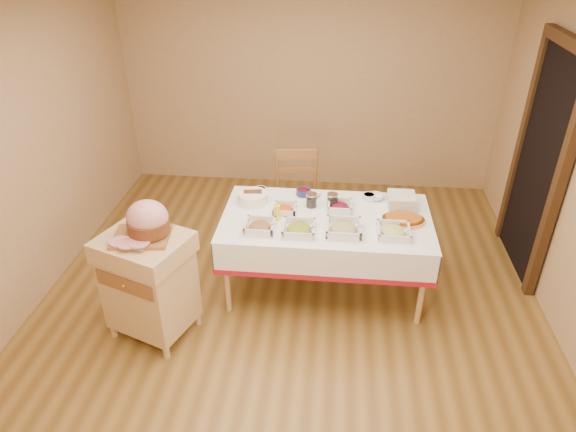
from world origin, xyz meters
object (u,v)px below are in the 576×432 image
object	(u,v)px
dining_table	(326,233)
dining_chair	(297,200)
preserve_jar_left	(311,201)
preserve_jar_right	(332,201)
brass_platter	(403,219)
butcher_cart	(149,280)
bread_basket	(253,198)
plate_stack	(401,201)
mustard_bottle	(277,212)
ham_on_board	(147,222)

from	to	relation	value
dining_table	dining_chair	size ratio (longest dim) A/B	1.80
dining_table	preserve_jar_left	distance (m)	0.32
preserve_jar_right	brass_platter	distance (m)	0.65
butcher_cart	preserve_jar_left	size ratio (longest dim) A/B	7.14
dining_chair	preserve_jar_left	world-z (taller)	dining_chair
bread_basket	brass_platter	bearing A→B (deg)	-8.92
plate_stack	brass_platter	distance (m)	0.27
dining_chair	mustard_bottle	bearing A→B (deg)	-97.56
dining_table	dining_chair	world-z (taller)	dining_chair
ham_on_board	preserve_jar_left	bearing A→B (deg)	36.14
butcher_cart	brass_platter	bearing A→B (deg)	19.34
butcher_cart	bread_basket	size ratio (longest dim) A/B	3.40
preserve_jar_left	mustard_bottle	size ratio (longest dim) A/B	0.73
preserve_jar_right	plate_stack	size ratio (longest dim) A/B	0.52
dining_chair	brass_platter	world-z (taller)	dining_chair
mustard_bottle	brass_platter	size ratio (longest dim) A/B	0.48
plate_stack	mustard_bottle	bearing A→B (deg)	-162.37
plate_stack	brass_platter	world-z (taller)	plate_stack
preserve_jar_right	dining_table	bearing A→B (deg)	-102.47
brass_platter	butcher_cart	bearing A→B (deg)	-160.66
bread_basket	brass_platter	size ratio (longest dim) A/B	0.74
plate_stack	dining_table	bearing A→B (deg)	-158.71
butcher_cart	preserve_jar_right	size ratio (longest dim) A/B	7.36
bread_basket	mustard_bottle	bearing A→B (deg)	-48.26
butcher_cart	brass_platter	distance (m)	2.17
butcher_cart	dining_chair	xyz separation A→B (m)	(1.06, 1.44, -0.00)
brass_platter	mustard_bottle	bearing A→B (deg)	-176.15
dining_table	plate_stack	size ratio (longest dim) A/B	7.56
dining_chair	bread_basket	size ratio (longest dim) A/B	3.75
mustard_bottle	brass_platter	xyz separation A→B (m)	(1.08, 0.07, -0.06)
preserve_jar_right	butcher_cart	bearing A→B (deg)	-146.90
butcher_cart	brass_platter	world-z (taller)	butcher_cart
ham_on_board	plate_stack	world-z (taller)	ham_on_board
dining_table	butcher_cart	bearing A→B (deg)	-152.12
plate_stack	brass_platter	xyz separation A→B (m)	(-0.00, -0.27, -0.04)
dining_chair	ham_on_board	distance (m)	1.81
dining_chair	butcher_cart	bearing A→B (deg)	-126.32
dining_table	brass_platter	bearing A→B (deg)	-1.30
dining_table	brass_platter	distance (m)	0.68
dining_chair	bread_basket	world-z (taller)	dining_chair
dining_table	preserve_jar_left	size ratio (longest dim) A/B	14.15
preserve_jar_left	preserve_jar_right	xyz separation A→B (m)	(0.19, 0.02, -0.00)
preserve_jar_left	mustard_bottle	distance (m)	0.39
butcher_cart	dining_chair	world-z (taller)	dining_chair
dining_table	dining_chair	bearing A→B (deg)	114.19
preserve_jar_left	dining_table	bearing A→B (deg)	-50.57
preserve_jar_right	plate_stack	xyz separation A→B (m)	(0.62, 0.06, 0.00)
ham_on_board	mustard_bottle	size ratio (longest dim) A/B	2.55
preserve_jar_left	preserve_jar_right	world-z (taller)	preserve_jar_left
ham_on_board	mustard_bottle	distance (m)	1.11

